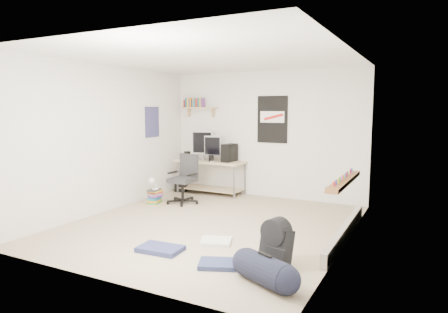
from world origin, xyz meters
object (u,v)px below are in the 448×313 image
at_px(office_chair, 182,177).
at_px(duffel_bag, 265,271).
at_px(backpack, 276,248).
at_px(desk, 211,176).
at_px(book_stack, 155,196).

bearing_deg(office_chair, duffel_bag, -36.70).
distance_m(office_chair, backpack, 3.28).
relative_size(desk, book_stack, 3.09).
distance_m(duffel_bag, book_stack, 3.83).
height_order(office_chair, duffel_bag, office_chair).
relative_size(backpack, duffel_bag, 0.75).
bearing_deg(desk, backpack, -55.43).
height_order(desk, duffel_bag, desk).
bearing_deg(duffel_bag, desk, 151.13).
bearing_deg(duffel_bag, office_chair, 161.03).
distance_m(desk, duffel_bag, 4.41).
bearing_deg(book_stack, desk, 69.62).
bearing_deg(book_stack, duffel_bag, -36.45).
distance_m(backpack, book_stack, 3.47).
bearing_deg(backpack, duffel_bag, -66.50).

